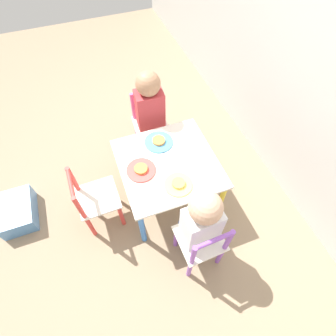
% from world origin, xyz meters
% --- Properties ---
extents(ground_plane, '(6.00, 6.00, 0.00)m').
position_xyz_m(ground_plane, '(0.00, 0.00, 0.00)').
color(ground_plane, '#8C755B').
extents(kids_table, '(0.63, 0.63, 0.42)m').
position_xyz_m(kids_table, '(0.00, 0.00, 0.37)').
color(kids_table, silver).
rests_on(kids_table, ground_plane).
extents(chair_pink, '(0.28, 0.28, 0.53)m').
position_xyz_m(chair_pink, '(-0.51, 0.04, 0.26)').
color(chair_pink, silver).
rests_on(chair_pink, ground_plane).
extents(chair_purple, '(0.27, 0.27, 0.53)m').
position_xyz_m(chair_purple, '(0.52, 0.02, 0.26)').
color(chair_purple, silver).
rests_on(chair_purple, ground_plane).
extents(chair_red, '(0.27, 0.27, 0.53)m').
position_xyz_m(chair_red, '(0.01, -0.52, 0.26)').
color(chair_red, silver).
rests_on(chair_red, ground_plane).
extents(child_left, '(0.22, 0.21, 0.77)m').
position_xyz_m(child_left, '(-0.46, 0.03, 0.47)').
color(child_left, '#7A6B5B').
rests_on(child_left, ground_plane).
extents(child_right, '(0.22, 0.21, 0.74)m').
position_xyz_m(child_right, '(0.46, 0.02, 0.45)').
color(child_right, '#4C608E').
rests_on(child_right, ground_plane).
extents(plate_left, '(0.19, 0.19, 0.03)m').
position_xyz_m(plate_left, '(-0.18, 0.00, 0.43)').
color(plate_left, '#4C9EE0').
rests_on(plate_left, kids_table).
extents(plate_right, '(0.18, 0.18, 0.03)m').
position_xyz_m(plate_right, '(0.18, 0.00, 0.43)').
color(plate_right, '#EADB66').
rests_on(plate_right, kids_table).
extents(plate_front, '(0.19, 0.19, 0.03)m').
position_xyz_m(plate_front, '(-0.00, -0.18, 0.43)').
color(plate_front, '#E54C47').
rests_on(plate_front, kids_table).
extents(storage_bin, '(0.32, 0.23, 0.14)m').
position_xyz_m(storage_bin, '(-0.21, -1.08, 0.07)').
color(storage_bin, '#4C7FB7').
rests_on(storage_bin, ground_plane).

